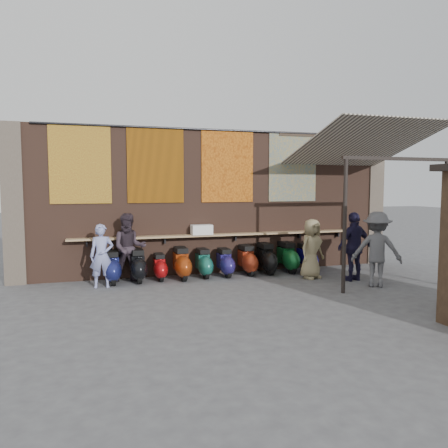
{
  "coord_description": "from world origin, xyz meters",
  "views": [
    {
      "loc": [
        -3.42,
        -9.18,
        2.45
      ],
      "look_at": [
        -0.2,
        1.2,
        1.5
      ],
      "focal_mm": 35.0,
      "sensor_mm": 36.0,
      "label": 1
    }
  ],
  "objects_px": {
    "shopper_navy": "(354,247)",
    "shopper_grey": "(377,249)",
    "scooter_stool_9": "(307,258)",
    "scooter_stool_7": "(266,259)",
    "scooter_stool_6": "(247,260)",
    "shopper_tan": "(312,249)",
    "diner_right": "(129,248)",
    "diner_left": "(102,256)",
    "scooter_stool_0": "(112,267)",
    "scooter_stool_5": "(225,263)",
    "scooter_stool_4": "(203,263)",
    "scooter_stool_2": "(160,267)",
    "scooter_stool_8": "(287,257)",
    "scooter_stool_1": "(138,266)",
    "scooter_stool_3": "(182,264)",
    "shelf_box": "(202,230)"
  },
  "relations": [
    {
      "from": "shopper_navy",
      "to": "shopper_grey",
      "type": "distance_m",
      "value": 0.75
    },
    {
      "from": "scooter_stool_9",
      "to": "shopper_grey",
      "type": "xyz_separation_m",
      "value": [
        0.69,
        -2.26,
        0.53
      ]
    },
    {
      "from": "shopper_navy",
      "to": "scooter_stool_7",
      "type": "bearing_deg",
      "value": -49.86
    },
    {
      "from": "scooter_stool_6",
      "to": "shopper_tan",
      "type": "relative_size",
      "value": 0.54
    },
    {
      "from": "scooter_stool_9",
      "to": "diner_right",
      "type": "xyz_separation_m",
      "value": [
        -5.01,
        -0.0,
        0.49
      ]
    },
    {
      "from": "diner_left",
      "to": "shopper_tan",
      "type": "relative_size",
      "value": 0.97
    },
    {
      "from": "shopper_grey",
      "to": "scooter_stool_0",
      "type": "bearing_deg",
      "value": 13.3
    },
    {
      "from": "scooter_stool_0",
      "to": "scooter_stool_5",
      "type": "bearing_deg",
      "value": -0.49
    },
    {
      "from": "scooter_stool_4",
      "to": "shopper_tan",
      "type": "height_order",
      "value": "shopper_tan"
    },
    {
      "from": "scooter_stool_2",
      "to": "diner_left",
      "type": "relative_size",
      "value": 0.47
    },
    {
      "from": "scooter_stool_8",
      "to": "diner_left",
      "type": "height_order",
      "value": "diner_left"
    },
    {
      "from": "scooter_stool_1",
      "to": "shopper_tan",
      "type": "height_order",
      "value": "shopper_tan"
    },
    {
      "from": "scooter_stool_2",
      "to": "shopper_navy",
      "type": "distance_m",
      "value": 5.07
    },
    {
      "from": "scooter_stool_1",
      "to": "shopper_grey",
      "type": "height_order",
      "value": "shopper_grey"
    },
    {
      "from": "scooter_stool_3",
      "to": "shopper_tan",
      "type": "relative_size",
      "value": 0.56
    },
    {
      "from": "scooter_stool_0",
      "to": "scooter_stool_7",
      "type": "relative_size",
      "value": 0.97
    },
    {
      "from": "scooter_stool_4",
      "to": "shopper_grey",
      "type": "height_order",
      "value": "shopper_grey"
    },
    {
      "from": "scooter_stool_2",
      "to": "shopper_tan",
      "type": "height_order",
      "value": "shopper_tan"
    },
    {
      "from": "scooter_stool_4",
      "to": "scooter_stool_7",
      "type": "distance_m",
      "value": 1.8
    },
    {
      "from": "scooter_stool_5",
      "to": "shopper_tan",
      "type": "relative_size",
      "value": 0.5
    },
    {
      "from": "scooter_stool_7",
      "to": "scooter_stool_9",
      "type": "relative_size",
      "value": 1.09
    },
    {
      "from": "scooter_stool_0",
      "to": "shopper_navy",
      "type": "bearing_deg",
      "value": -14.11
    },
    {
      "from": "scooter_stool_3",
      "to": "scooter_stool_0",
      "type": "bearing_deg",
      "value": 178.72
    },
    {
      "from": "scooter_stool_4",
      "to": "diner_right",
      "type": "height_order",
      "value": "diner_right"
    },
    {
      "from": "scooter_stool_9",
      "to": "scooter_stool_1",
      "type": "bearing_deg",
      "value": 179.95
    },
    {
      "from": "diner_left",
      "to": "scooter_stool_7",
      "type": "bearing_deg",
      "value": 8.01
    },
    {
      "from": "scooter_stool_5",
      "to": "diner_left",
      "type": "relative_size",
      "value": 0.52
    },
    {
      "from": "scooter_stool_4",
      "to": "scooter_stool_6",
      "type": "xyz_separation_m",
      "value": [
        1.24,
        -0.01,
        0.02
      ]
    },
    {
      "from": "shelf_box",
      "to": "shopper_tan",
      "type": "distance_m",
      "value": 2.99
    },
    {
      "from": "scooter_stool_3",
      "to": "diner_left",
      "type": "distance_m",
      "value": 2.08
    },
    {
      "from": "scooter_stool_4",
      "to": "shelf_box",
      "type": "bearing_deg",
      "value": 85.11
    },
    {
      "from": "scooter_stool_1",
      "to": "scooter_stool_3",
      "type": "distance_m",
      "value": 1.13
    },
    {
      "from": "scooter_stool_7",
      "to": "shelf_box",
      "type": "bearing_deg",
      "value": 170.46
    },
    {
      "from": "diner_left",
      "to": "shopper_navy",
      "type": "distance_m",
      "value": 6.36
    },
    {
      "from": "scooter_stool_1",
      "to": "scooter_stool_5",
      "type": "xyz_separation_m",
      "value": [
        2.33,
        -0.04,
        -0.04
      ]
    },
    {
      "from": "scooter_stool_0",
      "to": "shopper_grey",
      "type": "height_order",
      "value": "shopper_grey"
    },
    {
      "from": "shelf_box",
      "to": "scooter_stool_1",
      "type": "bearing_deg",
      "value": -170.51
    },
    {
      "from": "scooter_stool_3",
      "to": "diner_left",
      "type": "relative_size",
      "value": 0.57
    },
    {
      "from": "diner_left",
      "to": "diner_right",
      "type": "bearing_deg",
      "value": 31.17
    },
    {
      "from": "diner_left",
      "to": "shopper_navy",
      "type": "height_order",
      "value": "shopper_navy"
    },
    {
      "from": "shopper_tan",
      "to": "diner_right",
      "type": "bearing_deg",
      "value": 147.08
    },
    {
      "from": "shelf_box",
      "to": "scooter_stool_3",
      "type": "height_order",
      "value": "shelf_box"
    },
    {
      "from": "scooter_stool_2",
      "to": "scooter_stool_4",
      "type": "height_order",
      "value": "scooter_stool_4"
    },
    {
      "from": "scooter_stool_3",
      "to": "scooter_stool_8",
      "type": "xyz_separation_m",
      "value": [
        3.08,
        0.06,
        0.01
      ]
    },
    {
      "from": "scooter_stool_4",
      "to": "diner_right",
      "type": "bearing_deg",
      "value": -178.97
    },
    {
      "from": "scooter_stool_0",
      "to": "scooter_stool_2",
      "type": "xyz_separation_m",
      "value": [
        1.2,
        0.04,
        -0.07
      ]
    },
    {
      "from": "scooter_stool_5",
      "to": "scooter_stool_7",
      "type": "height_order",
      "value": "scooter_stool_7"
    },
    {
      "from": "scooter_stool_4",
      "to": "scooter_stool_2",
      "type": "bearing_deg",
      "value": -179.85
    },
    {
      "from": "shelf_box",
      "to": "scooter_stool_8",
      "type": "relative_size",
      "value": 0.63
    },
    {
      "from": "scooter_stool_3",
      "to": "diner_right",
      "type": "bearing_deg",
      "value": 178.05
    }
  ]
}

